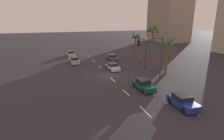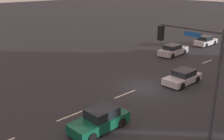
% 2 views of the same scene
% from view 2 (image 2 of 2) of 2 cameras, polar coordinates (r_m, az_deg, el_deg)
% --- Properties ---
extents(ground_plane, '(220.00, 220.00, 0.00)m').
position_cam_2_polar(ground_plane, '(24.21, 6.83, -3.68)').
color(ground_plane, '#28282D').
extents(lane_stripe_1, '(2.23, 0.14, 0.01)m').
position_cam_2_polar(lane_stripe_1, '(33.61, 19.99, 1.73)').
color(lane_stripe_1, silver).
rests_on(lane_stripe_1, ground_plane).
extents(lane_stripe_2, '(1.96, 0.14, 0.01)m').
position_cam_2_polar(lane_stripe_2, '(29.02, 14.93, -0.35)').
color(lane_stripe_2, silver).
rests_on(lane_stripe_2, ground_plane).
extents(lane_stripe_3, '(2.52, 0.14, 0.01)m').
position_cam_2_polar(lane_stripe_3, '(22.58, 2.88, -5.26)').
color(lane_stripe_3, silver).
rests_on(lane_stripe_3, ground_plane).
extents(lane_stripe_4, '(2.24, 0.14, 0.01)m').
position_cam_2_polar(lane_stripe_4, '(19.33, -9.12, -9.84)').
color(lane_stripe_4, silver).
rests_on(lane_stripe_4, ground_plane).
extents(car_1, '(4.72, 2.01, 1.42)m').
position_cam_2_polar(car_1, '(35.24, 13.17, 4.23)').
color(car_1, '#B7B7BC').
rests_on(car_1, ground_plane).
extents(car_2, '(4.24, 1.80, 1.43)m').
position_cam_2_polar(car_2, '(42.25, 19.74, 5.97)').
color(car_2, silver).
rests_on(car_2, ground_plane).
extents(car_3, '(4.09, 1.93, 1.30)m').
position_cam_2_polar(car_3, '(25.59, 15.14, -1.53)').
color(car_3, '#B7B7BC').
rests_on(car_3, ground_plane).
extents(car_5, '(4.15, 1.87, 1.44)m').
position_cam_2_polar(car_5, '(17.26, -2.65, -10.85)').
color(car_5, '#0F5138').
rests_on(car_5, ground_plane).
extents(traffic_signal, '(0.37, 4.63, 6.76)m').
position_cam_2_polar(traffic_signal, '(16.53, 17.95, 1.51)').
color(traffic_signal, '#38383D').
rests_on(traffic_signal, ground_plane).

